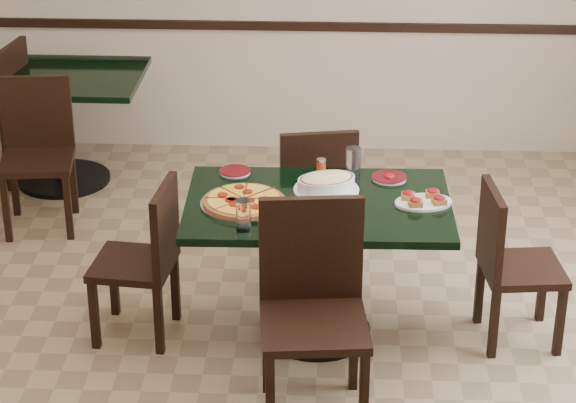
{
  "coord_description": "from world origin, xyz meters",
  "views": [
    {
      "loc": [
        0.35,
        -4.69,
        3.09
      ],
      "look_at": [
        0.13,
        0.0,
        0.87
      ],
      "focal_mm": 70.0,
      "sensor_mm": 36.0,
      "label": 1
    }
  ],
  "objects_px": {
    "main_table": "(318,235)",
    "back_table": "(58,107)",
    "chair_far": "(316,193)",
    "bread_basket": "(331,219)",
    "back_chair_left": "(0,105)",
    "chair_near": "(313,297)",
    "lasagna_casserole": "(326,183)",
    "chair_right": "(508,258)",
    "back_chair_near": "(37,145)",
    "bruschetta_platter": "(424,199)",
    "chair_left": "(147,254)",
    "pepperoni_pizza": "(244,201)"
  },
  "relations": [
    {
      "from": "chair_far",
      "to": "back_chair_near",
      "type": "bearing_deg",
      "value": -29.79
    },
    {
      "from": "back_chair_near",
      "to": "bruschetta_platter",
      "type": "bearing_deg",
      "value": -36.63
    },
    {
      "from": "chair_near",
      "to": "back_chair_near",
      "type": "relative_size",
      "value": 1.11
    },
    {
      "from": "main_table",
      "to": "chair_left",
      "type": "distance_m",
      "value": 0.86
    },
    {
      "from": "main_table",
      "to": "chair_near",
      "type": "bearing_deg",
      "value": -91.87
    },
    {
      "from": "chair_right",
      "to": "back_table",
      "type": "bearing_deg",
      "value": 49.4
    },
    {
      "from": "back_table",
      "to": "back_chair_near",
      "type": "xyz_separation_m",
      "value": [
        0.01,
        -0.6,
        -0.02
      ]
    },
    {
      "from": "chair_near",
      "to": "chair_right",
      "type": "bearing_deg",
      "value": 26.66
    },
    {
      "from": "main_table",
      "to": "back_table",
      "type": "xyz_separation_m",
      "value": [
        -1.73,
        1.83,
        -0.04
      ]
    },
    {
      "from": "lasagna_casserole",
      "to": "bread_basket",
      "type": "bearing_deg",
      "value": -106.72
    },
    {
      "from": "back_table",
      "to": "chair_right",
      "type": "bearing_deg",
      "value": -34.12
    },
    {
      "from": "chair_far",
      "to": "bruschetta_platter",
      "type": "height_order",
      "value": "chair_far"
    },
    {
      "from": "chair_near",
      "to": "back_chair_left",
      "type": "xyz_separation_m",
      "value": [
        -2.12,
        2.48,
        -0.04
      ]
    },
    {
      "from": "main_table",
      "to": "back_chair_left",
      "type": "height_order",
      "value": "back_chair_left"
    },
    {
      "from": "chair_near",
      "to": "chair_left",
      "type": "bearing_deg",
      "value": 140.21
    },
    {
      "from": "chair_left",
      "to": "lasagna_casserole",
      "type": "distance_m",
      "value": 0.96
    },
    {
      "from": "pepperoni_pizza",
      "to": "lasagna_casserole",
      "type": "distance_m",
      "value": 0.44
    },
    {
      "from": "main_table",
      "to": "chair_right",
      "type": "relative_size",
      "value": 1.57
    },
    {
      "from": "chair_far",
      "to": "lasagna_casserole",
      "type": "height_order",
      "value": "chair_far"
    },
    {
      "from": "chair_left",
      "to": "bruschetta_platter",
      "type": "height_order",
      "value": "chair_left"
    },
    {
      "from": "back_table",
      "to": "back_chair_near",
      "type": "distance_m",
      "value": 0.6
    },
    {
      "from": "pepperoni_pizza",
      "to": "lasagna_casserole",
      "type": "bearing_deg",
      "value": 24.03
    },
    {
      "from": "chair_far",
      "to": "main_table",
      "type": "bearing_deg",
      "value": 81.97
    },
    {
      "from": "back_table",
      "to": "lasagna_casserole",
      "type": "xyz_separation_m",
      "value": [
        1.77,
        -1.71,
        0.27
      ]
    },
    {
      "from": "chair_near",
      "to": "back_chair_left",
      "type": "distance_m",
      "value": 3.26
    },
    {
      "from": "chair_near",
      "to": "lasagna_casserole",
      "type": "relative_size",
      "value": 2.92
    },
    {
      "from": "back_chair_near",
      "to": "bread_basket",
      "type": "bearing_deg",
      "value": -47.82
    },
    {
      "from": "chair_right",
      "to": "chair_left",
      "type": "height_order",
      "value": "chair_left"
    },
    {
      "from": "back_table",
      "to": "bread_basket",
      "type": "bearing_deg",
      "value": -49.13
    },
    {
      "from": "pepperoni_pizza",
      "to": "bruschetta_platter",
      "type": "height_order",
      "value": "bruschetta_platter"
    },
    {
      "from": "chair_far",
      "to": "chair_right",
      "type": "height_order",
      "value": "chair_far"
    },
    {
      "from": "back_chair_left",
      "to": "bread_basket",
      "type": "distance_m",
      "value": 3.08
    },
    {
      "from": "chair_right",
      "to": "bruschetta_platter",
      "type": "bearing_deg",
      "value": 83.08
    },
    {
      "from": "bruschetta_platter",
      "to": "chair_far",
      "type": "bearing_deg",
      "value": 117.87
    },
    {
      "from": "chair_near",
      "to": "bruschetta_platter",
      "type": "height_order",
      "value": "chair_near"
    },
    {
      "from": "back_table",
      "to": "back_chair_left",
      "type": "xyz_separation_m",
      "value": [
        -0.39,
        0.04,
        -0.0
      ]
    },
    {
      "from": "chair_far",
      "to": "bread_basket",
      "type": "height_order",
      "value": "chair_far"
    },
    {
      "from": "back_chair_left",
      "to": "bread_basket",
      "type": "bearing_deg",
      "value": 54.5
    },
    {
      "from": "pepperoni_pizza",
      "to": "bread_basket",
      "type": "distance_m",
      "value": 0.48
    },
    {
      "from": "back_table",
      "to": "lasagna_casserole",
      "type": "bearing_deg",
      "value": -43.57
    },
    {
      "from": "chair_right",
      "to": "chair_far",
      "type": "bearing_deg",
      "value": 50.38
    },
    {
      "from": "chair_left",
      "to": "back_chair_near",
      "type": "xyz_separation_m",
      "value": [
        -0.87,
        1.28,
        0.04
      ]
    },
    {
      "from": "chair_right",
      "to": "back_chair_left",
      "type": "bearing_deg",
      "value": 52.43
    },
    {
      "from": "main_table",
      "to": "pepperoni_pizza",
      "type": "distance_m",
      "value": 0.41
    },
    {
      "from": "back_chair_near",
      "to": "bread_basket",
      "type": "relative_size",
      "value": 3.95
    },
    {
      "from": "chair_near",
      "to": "bruschetta_platter",
      "type": "relative_size",
      "value": 3.15
    },
    {
      "from": "back_chair_left",
      "to": "bruschetta_platter",
      "type": "xyz_separation_m",
      "value": [
        2.64,
        -1.87,
        0.25
      ]
    },
    {
      "from": "chair_left",
      "to": "chair_right",
      "type": "bearing_deg",
      "value": 97.6
    },
    {
      "from": "bruschetta_platter",
      "to": "main_table",
      "type": "bearing_deg",
      "value": 167.66
    },
    {
      "from": "back_chair_left",
      "to": "lasagna_casserole",
      "type": "height_order",
      "value": "back_chair_left"
    }
  ]
}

